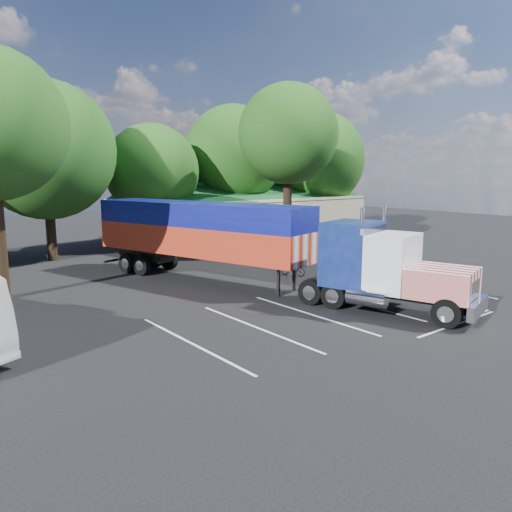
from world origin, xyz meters
TOP-DOWN VIEW (x-y plane):
  - ground at (0.00, 0.00)m, footprint 120.00×120.00m
  - event_hall at (13.74, 17.81)m, footprint 24.20×14.12m
  - tree_row_c at (-5.00, 16.20)m, footprint 10.00×10.00m
  - tree_row_d at (4.00, 17.50)m, footprint 8.00×8.00m
  - tree_row_e at (13.00, 18.00)m, footprint 9.60×9.60m
  - tree_row_f at (23.00, 16.80)m, footprint 10.40×10.40m
  - tree_near_right at (11.50, 8.50)m, footprint 8.00×8.00m
  - semi_truck at (0.92, 0.69)m, footprint 9.35×23.37m
  - woman at (3.89, -6.00)m, footprint 0.60×0.75m
  - bicycle at (5.27, 1.00)m, footprint 1.11×1.83m
  - silver_sedan at (12.00, 10.50)m, footprint 4.75×2.53m

SIDE VIEW (x-z plane):
  - ground at x=0.00m, z-range 0.00..0.00m
  - bicycle at x=5.27m, z-range 0.00..0.91m
  - silver_sedan at x=12.00m, z-range 0.00..1.49m
  - woman at x=3.89m, z-range 0.00..1.80m
  - event_hall at x=13.74m, z-range -0.56..4.99m
  - semi_truck at x=0.92m, z-range 0.32..5.25m
  - tree_row_d at x=4.00m, z-range 1.28..11.88m
  - tree_row_f at x=23.00m, z-range 1.29..14.29m
  - tree_row_c at x=-5.00m, z-range 1.51..14.56m
  - tree_row_e at x=13.00m, z-range 1.64..14.54m
  - tree_near_right at x=11.50m, z-range 2.71..16.21m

